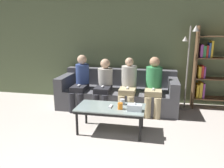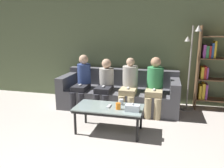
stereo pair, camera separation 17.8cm
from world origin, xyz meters
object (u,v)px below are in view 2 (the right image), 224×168
Objects in this scene: game_remote at (109,106)px; seated_person_right_end at (155,85)px; cup_near_left at (121,102)px; seated_person_left_end at (82,81)px; couch at (119,94)px; bookshelf at (216,70)px; standing_lamp at (191,59)px; coffee_table at (109,109)px; cup_near_right at (118,106)px; tissue_box at (132,108)px; seated_person_mid_left at (105,83)px; seated_person_mid_right at (129,84)px.

game_remote is 0.13× the size of seated_person_right_end.
seated_person_left_end reaches higher than cup_near_left.
couch is 16.37× the size of game_remote.
standing_lamp reaches higher than bookshelf.
coffee_table is 2.44m from bookshelf.
cup_near_right is 1.47m from seated_person_left_end.
cup_near_left is at bearing -119.87° from seated_person_right_end.
seated_person_right_end is (0.49, 1.08, 0.11)m from cup_near_right.
seated_person_right_end is (0.65, 1.01, 0.15)m from game_remote.
tissue_box is 0.20× the size of seated_person_right_end.
seated_person_mid_left reaches higher than tissue_box.
coffee_table is 1.32m from seated_person_left_end.
standing_lamp is at bearing 10.30° from seated_person_left_end.
seated_person_mid_left is (-2.18, -0.54, -0.29)m from bookshelf.
seated_person_mid_left is at bearing 115.62° from cup_near_right.
coffee_table is 11.94× the size of cup_near_left.
seated_person_mid_right reaches higher than tissue_box.
tissue_box is 1.32m from seated_person_mid_left.
seated_person_mid_left is 0.50m from seated_person_mid_right.
seated_person_right_end is (0.75, -0.20, 0.30)m from couch.
coffee_table is 0.05m from game_remote.
couch reaches higher than game_remote.
seated_person_mid_right reaches higher than cup_near_right.
coffee_table is at bearing 165.85° from tissue_box.
seated_person_right_end is at bearing 57.12° from game_remote.
coffee_table is at bearing 157.14° from cup_near_right.
seated_person_right_end is (1.00, 0.02, 0.03)m from seated_person_mid_left.
seated_person_left_end is 1.50m from seated_person_right_end.
coffee_table is at bearing -70.90° from seated_person_mid_left.
standing_lamp is at bearing 29.31° from seated_person_right_end.
cup_near_right is 0.06× the size of standing_lamp.
seated_person_mid_left is 0.94× the size of seated_person_right_end.
seated_person_mid_right is at bearing 81.24° from coffee_table.
seated_person_right_end reaches higher than cup_near_right.
couch is 2.34× the size of seated_person_mid_left.
seated_person_mid_left is (-0.51, 0.84, 0.08)m from cup_near_left.
game_remote is 2.43m from bookshelf.
standing_lamp is (1.43, 0.18, 0.77)m from couch.
standing_lamp is 0.90m from seated_person_right_end.
seated_person_right_end is at bearing -15.26° from couch.
couch is 0.43m from seated_person_mid_right.
seated_person_left_end reaches higher than cup_near_right.
seated_person_left_end is (-1.01, 0.84, 0.11)m from cup_near_left.
coffee_table is 0.20m from cup_near_right.
seated_person_mid_right is (0.25, -0.21, 0.28)m from couch.
game_remote is 0.09× the size of bookshelf.
couch is 2.20× the size of seated_person_left_end.
seated_person_mid_right is (-1.18, -0.39, -0.48)m from standing_lamp.
coffee_table is 0.24m from cup_near_left.
bookshelf reaches higher than couch.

